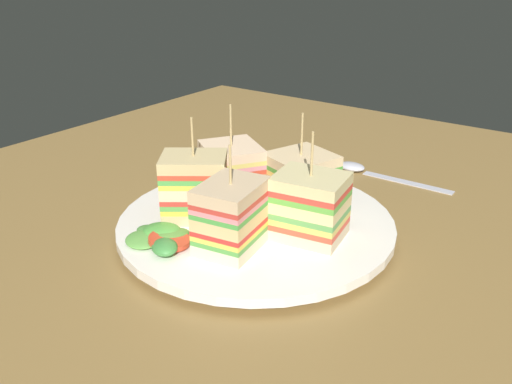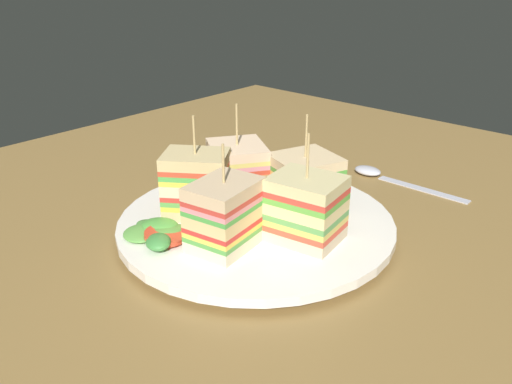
{
  "view_description": "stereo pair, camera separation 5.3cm",
  "coord_description": "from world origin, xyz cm",
  "views": [
    {
      "loc": [
        39.76,
        28.55,
        26.33
      ],
      "look_at": [
        0.0,
        0.0,
        4.68
      ],
      "focal_mm": 37.45,
      "sensor_mm": 36.0,
      "label": 1
    },
    {
      "loc": [
        36.41,
        32.71,
        26.33
      ],
      "look_at": [
        0.0,
        0.0,
        4.68
      ],
      "focal_mm": 37.45,
      "sensor_mm": 36.0,
      "label": 2
    }
  ],
  "objects": [
    {
      "name": "sandwich_wedge_4",
      "position": [
        -2.98,
        -5.42,
        4.67
      ],
      "size": [
        8.45,
        8.64,
        10.52
      ],
      "rotation": [
        0.0,
        0.0,
        13.55
      ],
      "color": "beige",
      "rests_on": "plate"
    },
    {
      "name": "spoon",
      "position": [
        -22.05,
        2.47,
        0.4
      ],
      "size": [
        2.61,
        14.93,
        1.0
      ],
      "rotation": [
        0.0,
        0.0,
        4.72
      ],
      "color": "silver",
      "rests_on": "ground_plane"
    },
    {
      "name": "sandwich_wedge_0",
      "position": [
        3.11,
        -5.34,
        4.99
      ],
      "size": [
        7.76,
        8.15,
        10.56
      ],
      "rotation": [
        0.0,
        0.0,
        8.47
      ],
      "color": "#DBC087",
      "rests_on": "plate"
    },
    {
      "name": "plate",
      "position": [
        0.0,
        0.0,
        1.01
      ],
      "size": [
        28.21,
        28.21,
        1.68
      ],
      "color": "white",
      "rests_on": "ground_plane"
    },
    {
      "name": "salad_garnish",
      "position": [
        9.16,
        -4.38,
        2.24
      ],
      "size": [
        6.32,
        7.25,
        1.5
      ],
      "color": "#55913B",
      "rests_on": "plate"
    },
    {
      "name": "sandwich_wedge_2",
      "position": [
        -0.15,
        6.18,
        4.8
      ],
      "size": [
        6.29,
        7.26,
        10.46
      ],
      "rotation": [
        0.0,
        0.0,
        11.15
      ],
      "color": "beige",
      "rests_on": "plate"
    },
    {
      "name": "ground_plane",
      "position": [
        0.0,
        0.0,
        -0.9
      ],
      "size": [
        104.04,
        93.49,
        1.8
      ],
      "primitive_type": "cube",
      "color": "olive"
    },
    {
      "name": "sandwich_wedge_1",
      "position": [
        5.98,
        1.57,
        4.84
      ],
      "size": [
        7.19,
        5.84,
        9.96
      ],
      "rotation": [
        0.0,
        0.0,
        9.58
      ],
      "color": "beige",
      "rests_on": "plate"
    },
    {
      "name": "sandwich_wedge_3",
      "position": [
        -5.99,
        1.52,
        4.43
      ],
      "size": [
        8.18,
        7.9,
        10.04
      ],
      "rotation": [
        0.0,
        0.0,
        12.22
      ],
      "color": "#DDBE82",
      "rests_on": "plate"
    },
    {
      "name": "chip_pile",
      "position": [
        -0.94,
        -1.22,
        2.31
      ],
      "size": [
        6.31,
        7.28,
        1.36
      ],
      "color": "#E4D067",
      "rests_on": "plate"
    }
  ]
}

